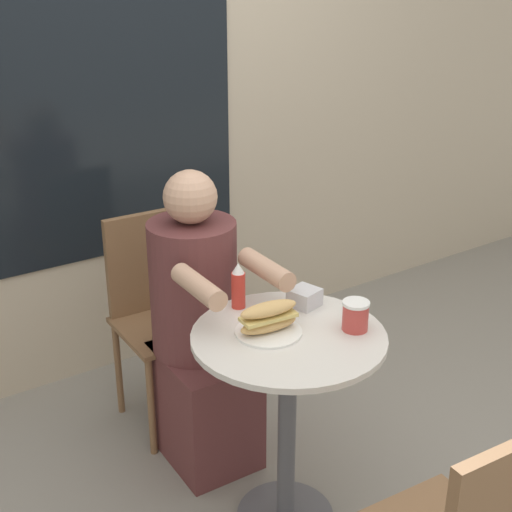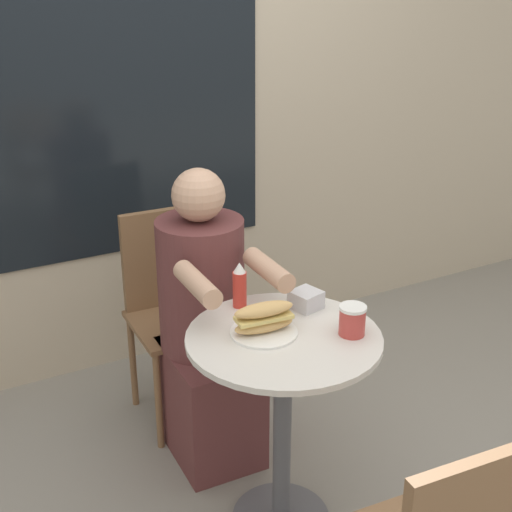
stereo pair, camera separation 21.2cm
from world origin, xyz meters
name	(u,v)px [view 1 (the left image)]	position (x,y,z in m)	size (l,w,h in m)	color
storefront_wall	(99,64)	(-0.01, 1.33, 1.40)	(8.00, 0.09, 2.80)	#B7A88E
cafe_table	(288,390)	(0.00, 0.00, 0.52)	(0.61, 0.61, 0.73)	beige
diner_chair	(158,300)	(-0.04, 0.83, 0.52)	(0.39, 0.39, 0.87)	brown
seated_diner	(200,340)	(-0.05, 0.48, 0.50)	(0.34, 0.58, 1.14)	brown
sandwich_on_plate	(269,320)	(-0.05, 0.04, 0.77)	(0.21, 0.21, 0.10)	white
drink_cup	(355,316)	(0.19, -0.09, 0.78)	(0.09, 0.09, 0.10)	#B73D38
napkin_box	(304,297)	(0.16, 0.13, 0.76)	(0.11, 0.11, 0.06)	silver
condiment_bottle	(238,286)	(-0.03, 0.24, 0.81)	(0.05, 0.05, 0.16)	red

